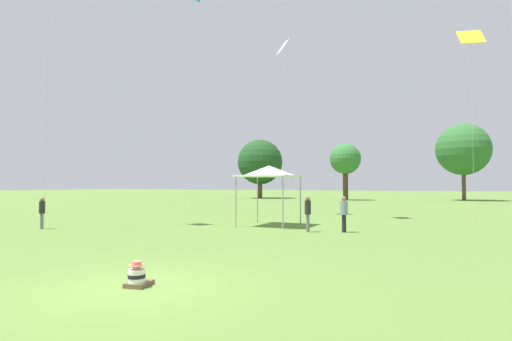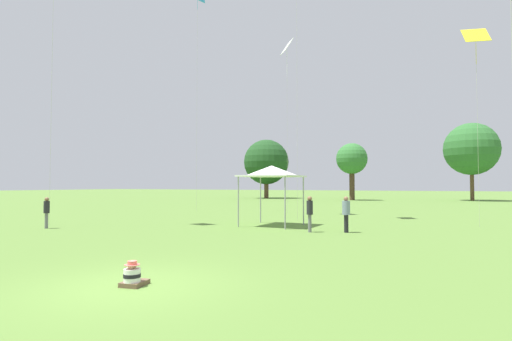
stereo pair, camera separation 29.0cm
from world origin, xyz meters
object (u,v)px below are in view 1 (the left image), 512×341
person_standing_1 (42,210)px  canopy_tent (269,172)px  distant_tree_2 (345,159)px  person_standing_3 (344,211)px  seated_toddler (137,277)px  person_standing_0 (308,210)px  distant_tree_1 (260,162)px  kite_3 (283,51)px  distant_tree_0 (463,149)px  kite_4 (471,40)px

person_standing_1 → canopy_tent: bearing=77.3°
distant_tree_2 → person_standing_3: bearing=-78.2°
seated_toddler → person_standing_1: person_standing_1 is taller
person_standing_3 → canopy_tent: canopy_tent is taller
seated_toddler → person_standing_0: bearing=78.3°
canopy_tent → distant_tree_1: (-18.47, 40.31, 3.05)m
distant_tree_1 → person_standing_1: bearing=-79.3°
canopy_tent → kite_3: (-2.04, 7.57, 9.23)m
distant_tree_2 → canopy_tent: bearing=-84.2°
seated_toddler → person_standing_3: person_standing_3 is taller
distant_tree_2 → kite_3: bearing=-86.6°
person_standing_1 → distant_tree_1: size_ratio=0.16×
person_standing_3 → distant_tree_0: distant_tree_0 is taller
kite_3 → kite_4: (12.08, -3.25, -2.13)m
person_standing_0 → distant_tree_1: 47.52m
person_standing_1 → distant_tree_1: (-8.74, 46.47, 5.01)m
person_standing_0 → distant_tree_0: 46.39m
distant_tree_2 → distant_tree_1: bearing=170.6°
person_standing_3 → distant_tree_0: size_ratio=0.15×
seated_toddler → canopy_tent: (-2.38, 13.06, 2.70)m
seated_toddler → canopy_tent: bearing=90.5°
kite_4 → person_standing_0: bearing=-109.5°
person_standing_3 → canopy_tent: (-4.32, 1.31, 1.93)m
kite_4 → distant_tree_0: distant_tree_0 is taller
distant_tree_0 → distant_tree_2: size_ratio=1.32×
distant_tree_0 → seated_toddler: bearing=-99.3°
distant_tree_0 → distant_tree_1: bearing=-174.5°
person_standing_1 → person_standing_3: size_ratio=0.95×
kite_4 → kite_3: bearing=-165.1°
distant_tree_0 → distant_tree_2: (-15.46, -5.32, -1.31)m
canopy_tent → kite_4: bearing=23.3°
person_standing_1 → canopy_tent: 11.69m
person_standing_0 → kite_3: kite_3 is taller
kite_3 → distant_tree_1: kite_3 is taller
person_standing_1 → kite_3: bearing=105.7°
person_standing_1 → seated_toddler: bearing=15.3°
distant_tree_0 → distant_tree_2: 16.41m
person_standing_1 → kite_3: size_ratio=0.12×
person_standing_0 → distant_tree_2: bearing=-135.8°
person_standing_0 → canopy_tent: canopy_tent is taller
canopy_tent → distant_tree_2: 38.19m
person_standing_0 → person_standing_1: person_standing_0 is taller
distant_tree_2 → person_standing_1: bearing=-97.6°
seated_toddler → person_standing_0: person_standing_0 is taller
person_standing_3 → distant_tree_1: 47.71m
seated_toddler → kite_3: size_ratio=0.05×
person_standing_3 → kite_3: size_ratio=0.13×
seated_toddler → person_standing_3: 11.93m
person_standing_3 → distant_tree_2: 40.34m
person_standing_0 → distant_tree_2: size_ratio=0.20×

